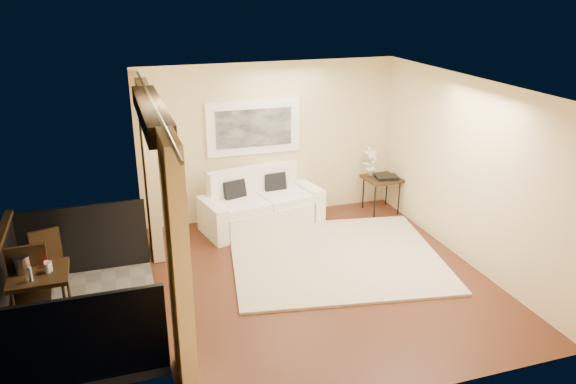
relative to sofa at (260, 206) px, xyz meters
name	(u,v)px	position (x,y,z in m)	size (l,w,h in m)	color
floor	(321,278)	(0.31, -2.09, -0.34)	(5.00, 5.00, 0.00)	#4E2617
room_shell	(151,112)	(-1.82, -2.09, 2.18)	(5.00, 6.40, 5.00)	white
balcony	(70,307)	(-3.00, -2.09, -0.17)	(1.81, 2.60, 1.17)	#605B56
curtains	(161,208)	(-1.80, -2.09, 0.99)	(0.16, 4.80, 2.64)	#D3B182
artwork	(254,128)	(0.02, 0.37, 1.28)	(1.62, 0.07, 0.92)	white
rug	(336,257)	(0.74, -1.59, -0.32)	(3.09, 2.69, 0.04)	beige
sofa	(260,206)	(0.00, 0.00, 0.00)	(2.15, 1.27, 0.97)	white
side_table	(382,181)	(2.24, -0.09, 0.24)	(0.64, 0.64, 0.65)	#301F10
tray	(387,177)	(2.29, -0.16, 0.33)	(0.38, 0.28, 0.05)	black
orchid	(371,162)	(2.09, 0.08, 0.56)	(0.27, 0.19, 0.52)	white
bistro_table	(39,279)	(-3.26, -2.25, 0.35)	(0.67, 0.67, 0.77)	#301F10
balcony_chair_far	(46,254)	(-3.29, -1.18, 0.17)	(0.48, 0.48, 0.89)	#301F10
balcony_chair_near	(30,283)	(-3.38, -2.14, 0.26)	(0.47, 0.48, 1.04)	#301F10
ice_bucket	(22,264)	(-3.42, -2.16, 0.53)	(0.18, 0.18, 0.20)	silver
candle	(47,264)	(-3.17, -2.11, 0.46)	(0.06, 0.06, 0.07)	#FA2A16
vase	(30,274)	(-3.31, -2.43, 0.52)	(0.04, 0.04, 0.18)	silver
glass_a	(47,268)	(-3.15, -2.28, 0.49)	(0.06, 0.06, 0.12)	silver
glass_b	(50,266)	(-3.13, -2.24, 0.49)	(0.06, 0.06, 0.12)	silver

